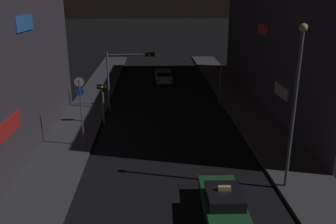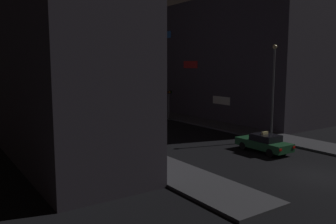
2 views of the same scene
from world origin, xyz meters
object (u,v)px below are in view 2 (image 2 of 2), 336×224
traffic_light_overhead (109,94)px  sign_pole_left (125,111)px  traffic_light_left_kerb (112,111)px  far_car (102,109)px  street_lamp_near_block (273,84)px  traffic_light_right_kerb (169,99)px  taxi (264,143)px

traffic_light_overhead → sign_pole_left: 8.54m
traffic_light_left_kerb → far_car: bearing=69.9°
traffic_light_overhead → street_lamp_near_block: bearing=-56.9°
far_car → traffic_light_overhead: bearing=-109.3°
traffic_light_overhead → street_lamp_near_block: size_ratio=0.62×
traffic_light_right_kerb → sign_pole_left: sign_pole_left is taller
taxi → street_lamp_near_block: (3.75, 2.36, 4.33)m
sign_pole_left → street_lamp_near_block: (11.49, -5.82, 2.13)m
far_car → traffic_light_left_kerb: (-5.10, -13.93, 1.67)m
far_car → traffic_light_overhead: (-3.53, -10.10, 2.99)m
street_lamp_near_block → sign_pole_left: bearing=153.1°
far_car → traffic_light_right_kerb: 10.39m
far_car → sign_pole_left: size_ratio=0.98×
traffic_light_overhead → sign_pole_left: size_ratio=1.11×
far_car → traffic_light_overhead: size_ratio=0.88×
traffic_light_right_kerb → street_lamp_near_block: size_ratio=0.45×
taxi → far_car: 26.51m
sign_pole_left → taxi: bearing=-46.6°
taxi → sign_pole_left: (-7.74, 8.17, 2.20)m
traffic_light_right_kerb → far_car: bearing=118.7°
taxi → traffic_light_overhead: size_ratio=0.88×
traffic_light_right_kerb → street_lamp_near_block: (0.68, -15.13, 2.42)m
street_lamp_near_block → far_car: bearing=103.1°
traffic_light_right_kerb → street_lamp_near_block: bearing=-87.4°
traffic_light_overhead → traffic_light_right_kerb: size_ratio=1.39×
traffic_light_left_kerb → sign_pole_left: 4.44m
taxi → traffic_light_left_kerb: size_ratio=1.35×
taxi → traffic_light_left_kerb: traffic_light_left_kerb is taller
far_car → sign_pole_left: bearing=-107.9°
far_car → taxi: bearing=-86.0°
far_car → traffic_light_left_kerb: size_ratio=1.36×
traffic_light_left_kerb → sign_pole_left: sign_pole_left is taller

